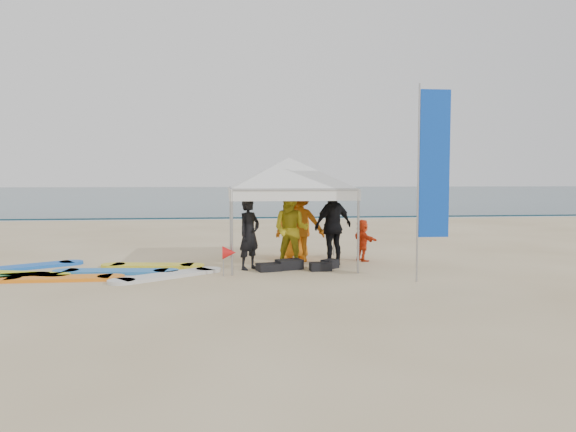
# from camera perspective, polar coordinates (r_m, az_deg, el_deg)

# --- Properties ---
(ground) EXTENTS (120.00, 120.00, 0.00)m
(ground) POSITION_cam_1_polar(r_m,az_deg,el_deg) (10.06, 0.44, -7.88)
(ground) COLOR beige
(ground) RESTS_ON ground
(ocean) EXTENTS (160.00, 84.00, 0.08)m
(ocean) POSITION_cam_1_polar(r_m,az_deg,el_deg) (69.82, -5.44, 2.32)
(ocean) COLOR #0C2633
(ocean) RESTS_ON ground
(shoreline_foam) EXTENTS (160.00, 1.20, 0.01)m
(shoreline_foam) POSITION_cam_1_polar(r_m,az_deg,el_deg) (28.08, -3.99, -0.23)
(shoreline_foam) COLOR silver
(shoreline_foam) RESTS_ON ground
(person_black_a) EXTENTS (0.69, 0.68, 1.60)m
(person_black_a) POSITION_cam_1_polar(r_m,az_deg,el_deg) (12.55, -3.95, -1.82)
(person_black_a) COLOR black
(person_black_a) RESTS_ON ground
(person_yellow) EXTENTS (1.03, 0.93, 1.75)m
(person_yellow) POSITION_cam_1_polar(r_m,az_deg,el_deg) (12.76, 0.32, -1.38)
(person_yellow) COLOR gold
(person_yellow) RESTS_ON ground
(person_orange_a) EXTENTS (1.28, 0.84, 1.85)m
(person_orange_a) POSITION_cam_1_polar(r_m,az_deg,el_deg) (13.70, 1.25, -0.80)
(person_orange_a) COLOR #C36111
(person_orange_a) RESTS_ON ground
(person_black_b) EXTENTS (1.15, 0.94, 1.84)m
(person_black_b) POSITION_cam_1_polar(r_m,az_deg,el_deg) (13.15, 4.60, -1.04)
(person_black_b) COLOR black
(person_black_b) RESTS_ON ground
(person_orange_b) EXTENTS (0.95, 0.71, 1.76)m
(person_orange_b) POSITION_cam_1_polar(r_m,az_deg,el_deg) (14.13, 0.73, -0.83)
(person_orange_b) COLOR orange
(person_orange_b) RESTS_ON ground
(person_seated) EXTENTS (0.55, 1.00, 1.03)m
(person_seated) POSITION_cam_1_polar(r_m,az_deg,el_deg) (13.94, 7.57, -2.45)
(person_seated) COLOR red
(person_seated) RESTS_ON ground
(canopy_tent) EXTENTS (3.82, 3.82, 2.88)m
(canopy_tent) POSITION_cam_1_polar(r_m,az_deg,el_deg) (13.18, 0.07, 5.90)
(canopy_tent) COLOR #A5A5A8
(canopy_tent) RESTS_ON ground
(feather_flag) EXTENTS (0.65, 0.04, 3.88)m
(feather_flag) POSITION_cam_1_polar(r_m,az_deg,el_deg) (11.36, 14.49, 4.95)
(feather_flag) COLOR #A5A5A8
(feather_flag) RESTS_ON ground
(marker_pennant) EXTENTS (0.28, 0.28, 0.64)m
(marker_pennant) POSITION_cam_1_polar(r_m,az_deg,el_deg) (11.74, -6.01, -3.74)
(marker_pennant) COLOR #A5A5A8
(marker_pennant) RESTS_ON ground
(gear_pile) EXTENTS (1.92, 0.67, 0.22)m
(gear_pile) POSITION_cam_1_polar(r_m,az_deg,el_deg) (12.55, 0.89, -5.05)
(gear_pile) COLOR black
(gear_pile) RESTS_ON ground
(surfboard_spread) EXTENTS (5.47, 3.05, 0.07)m
(surfboard_spread) POSITION_cam_1_polar(r_m,az_deg,el_deg) (12.80, -20.72, -5.41)
(surfboard_spread) COLOR blue
(surfboard_spread) RESTS_ON ground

